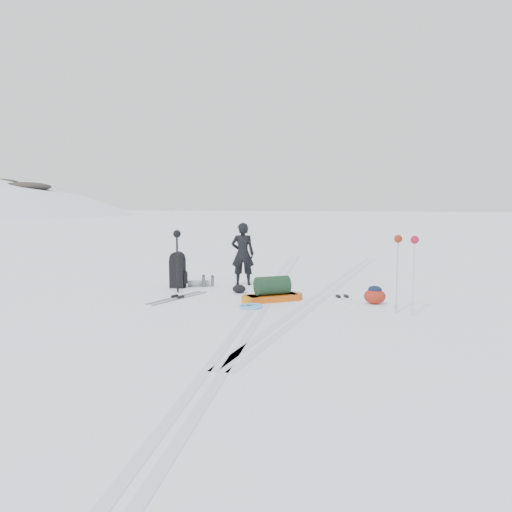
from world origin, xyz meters
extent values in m
plane|color=white|center=(0.00, 0.00, 0.00)|extent=(200.00, 200.00, 0.00)
ellipsoid|color=black|center=(-50.00, 57.00, 4.46)|extent=(8.32, 6.40, 1.41)
cube|color=silver|center=(-0.12, 0.00, 0.00)|extent=(1.40, 17.97, 0.01)
cube|color=silver|center=(0.12, 0.00, 0.00)|extent=(1.40, 17.97, 0.01)
cube|color=silver|center=(1.28, 2.00, 0.00)|extent=(2.09, 13.88, 0.01)
cube|color=silver|center=(1.52, 2.00, 0.00)|extent=(2.09, 13.88, 0.01)
imported|color=black|center=(-0.99, 1.77, 0.83)|extent=(0.66, 0.49, 1.66)
cube|color=#D1500C|center=(0.18, -0.15, 0.07)|extent=(1.20, 1.02, 0.14)
cylinder|color=#D54C0C|center=(0.61, 0.14, 0.07)|extent=(0.58, 0.58, 0.14)
cylinder|color=orange|center=(-0.25, -0.44, 0.07)|extent=(0.58, 0.58, 0.14)
cylinder|color=black|center=(0.18, -0.15, 0.35)|extent=(0.86, 0.76, 0.41)
cube|color=black|center=(-2.51, 0.97, 0.37)|extent=(0.38, 0.27, 0.73)
cylinder|color=black|center=(-2.51, 0.97, 0.75)|extent=(0.36, 0.26, 0.36)
cube|color=black|center=(-2.33, 1.00, 0.26)|extent=(0.09, 0.19, 0.31)
cylinder|color=gray|center=(-2.05, 1.30, 0.08)|extent=(0.60, 0.32, 0.16)
cylinder|color=black|center=(-2.30, 0.39, 0.71)|extent=(0.03, 0.03, 1.41)
cylinder|color=black|center=(-2.24, 0.32, 0.71)|extent=(0.03, 0.03, 1.41)
torus|color=black|center=(-2.30, 0.39, 0.11)|extent=(0.11, 0.11, 0.01)
torus|color=black|center=(-2.24, 0.32, 0.11)|extent=(0.11, 0.11, 0.01)
sphere|color=black|center=(-2.26, 0.35, 1.43)|extent=(0.19, 0.19, 0.19)
cylinder|color=#B3B5BA|center=(2.82, -0.79, 0.73)|extent=(0.03, 0.03, 1.46)
cylinder|color=silver|center=(3.12, -0.96, 0.73)|extent=(0.03, 0.03, 1.46)
torus|color=#B7BABF|center=(2.82, -0.79, 0.11)|extent=(0.13, 0.13, 0.01)
torus|color=silver|center=(3.12, -0.96, 0.11)|extent=(0.13, 0.13, 0.01)
sphere|color=maroon|center=(2.82, -0.79, 1.48)|extent=(0.16, 0.16, 0.16)
sphere|color=maroon|center=(3.12, -0.96, 1.48)|extent=(0.16, 0.16, 0.16)
cube|color=gray|center=(-1.91, -0.37, 0.01)|extent=(0.70, 1.75, 0.02)
cube|color=gray|center=(-2.08, -0.31, 0.01)|extent=(0.70, 1.75, 0.02)
cube|color=black|center=(-1.91, -0.37, 0.04)|extent=(0.13, 0.20, 0.05)
cube|color=black|center=(-2.08, -0.31, 0.04)|extent=(0.13, 0.20, 0.05)
cube|color=white|center=(1.60, 0.49, 0.01)|extent=(0.73, 1.80, 0.02)
cube|color=white|center=(1.78, 0.56, 0.01)|extent=(0.73, 1.80, 0.02)
cube|color=black|center=(1.60, 0.49, 0.04)|extent=(0.13, 0.20, 0.05)
cube|color=black|center=(1.78, 0.56, 0.04)|extent=(0.13, 0.20, 0.05)
torus|color=#62A5EF|center=(-0.12, -0.95, 0.03)|extent=(0.65, 0.65, 0.05)
torus|color=#55A9CF|center=(-0.08, -0.92, 0.04)|extent=(0.51, 0.51, 0.05)
ellipsoid|color=maroon|center=(2.41, 0.01, 0.17)|extent=(0.47, 0.35, 0.33)
ellipsoid|color=black|center=(2.41, 0.01, 0.32)|extent=(0.30, 0.24, 0.16)
cylinder|color=slate|center=(-1.90, 1.24, 0.14)|extent=(0.09, 0.09, 0.28)
cylinder|color=#5B5E63|center=(-1.70, 1.37, 0.13)|extent=(0.09, 0.09, 0.26)
cylinder|color=black|center=(-1.90, 1.24, 0.30)|extent=(0.08, 0.08, 0.03)
cylinder|color=black|center=(-1.70, 1.37, 0.27)|extent=(0.08, 0.08, 0.03)
ellipsoid|color=black|center=(-0.78, 0.61, 0.10)|extent=(0.40, 0.35, 0.20)
camera|label=1|loc=(2.27, -10.92, 2.22)|focal=35.00mm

